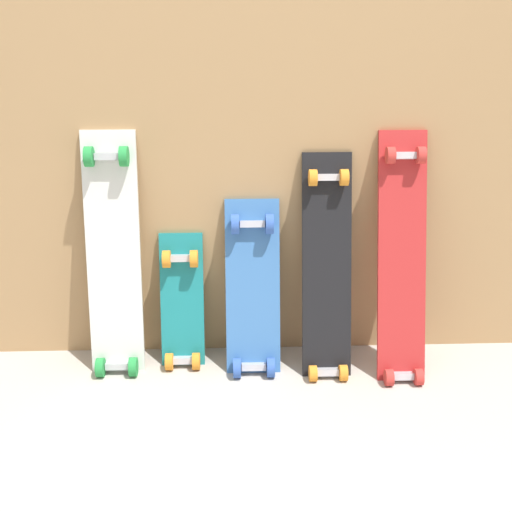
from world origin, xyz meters
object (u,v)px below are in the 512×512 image
at_px(skateboard_black, 327,276).
at_px(skateboard_red, 402,267).
at_px(skateboard_teal, 182,309).
at_px(skateboard_blue, 253,295).
at_px(skateboard_white, 114,263).

distance_m(skateboard_black, skateboard_red, 0.27).
xyz_separation_m(skateboard_teal, skateboard_blue, (0.26, -0.03, 0.07)).
xyz_separation_m(skateboard_black, skateboard_red, (0.27, -0.02, 0.04)).
height_order(skateboard_white, skateboard_red, skateboard_white).
relative_size(skateboard_teal, skateboard_black, 0.65).
height_order(skateboard_white, skateboard_black, skateboard_white).
bearing_deg(skateboard_white, skateboard_black, -2.46).
bearing_deg(skateboard_red, skateboard_blue, 176.41).
distance_m(skateboard_teal, skateboard_red, 0.82).
bearing_deg(skateboard_black, skateboard_teal, 175.04).
bearing_deg(skateboard_red, skateboard_white, 177.09).
bearing_deg(skateboard_black, skateboard_red, -4.24).
bearing_deg(skateboard_blue, skateboard_red, -3.59).
bearing_deg(skateboard_white, skateboard_blue, -2.20).
distance_m(skateboard_white, skateboard_teal, 0.31).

